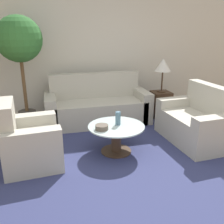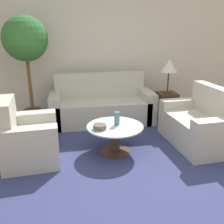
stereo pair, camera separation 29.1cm
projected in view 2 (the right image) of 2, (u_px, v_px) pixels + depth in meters
ground_plane at (134, 181)px, 3.03m from camera, size 14.00×14.00×0.00m
wall_back at (102, 52)px, 5.20m from camera, size 10.00×0.06×2.60m
rug at (115, 151)px, 3.76m from camera, size 3.63×3.52×0.01m
sofa_main at (102, 107)px, 4.91m from camera, size 1.98×0.79×0.94m
armchair at (27, 141)px, 3.43m from camera, size 0.78×0.87×0.90m
loveseat at (200, 126)px, 3.94m from camera, size 0.82×1.28×0.92m
coffee_table at (115, 135)px, 3.67m from camera, size 0.83×0.83×0.42m
side_table at (166, 106)px, 5.10m from camera, size 0.37×0.37×0.54m
table_lamp at (169, 67)px, 4.84m from camera, size 0.33×0.33×0.67m
potted_plant at (26, 44)px, 4.35m from camera, size 0.79×0.79×1.99m
vase at (117, 118)px, 3.64m from camera, size 0.08×0.08×0.20m
bowl at (100, 127)px, 3.50m from camera, size 0.18×0.18×0.07m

